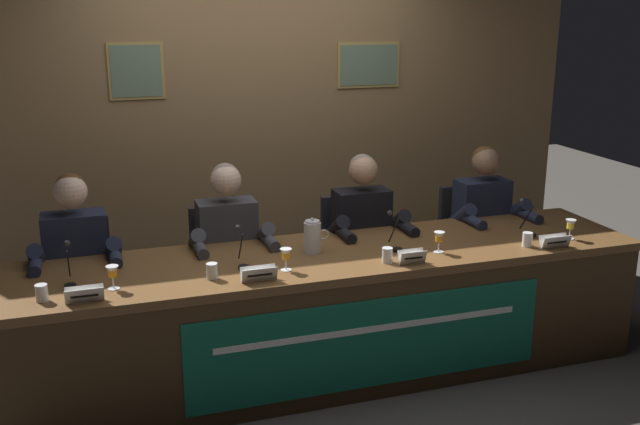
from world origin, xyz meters
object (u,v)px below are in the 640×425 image
nameplate_center_right (412,257)px  panelist_far_right (487,222)px  microphone_center_right (395,237)px  water_pitcher_central (313,237)px  panelist_far_left (77,263)px  nameplate_far_left (84,295)px  conference_table (327,298)px  chair_far_left (81,295)px  juice_glass_far_right (571,226)px  chair_center_right (354,264)px  water_cup_center_right (387,256)px  microphone_center_left (242,254)px  chair_center_left (225,279)px  water_cup_far_right (527,240)px  microphone_far_right (528,224)px  juice_glass_far_left (113,273)px  panelist_center_right (366,234)px  microphone_far_left (69,272)px  chair_far_right (470,251)px  nameplate_center_left (259,274)px  juice_glass_center_left (286,255)px  panelist_center_left (230,248)px  nameplate_far_right (555,241)px  water_cup_far_left (42,294)px  water_cup_center_left (212,272)px  juice_glass_center_right (439,238)px

nameplate_center_right → panelist_far_right: (0.91, 0.72, -0.08)m
microphone_center_right → water_pitcher_central: (-0.48, 0.10, 0.02)m
panelist_far_left → nameplate_far_left: (0.04, -0.73, 0.08)m
conference_table → chair_far_left: (-1.35, 0.72, -0.09)m
juice_glass_far_right → water_pitcher_central: 1.60m
chair_center_right → water_pitcher_central: size_ratio=4.27×
conference_table → water_cup_center_right: 0.43m
chair_far_left → water_cup_center_right: bearing=-27.3°
microphone_center_left → chair_center_right: microphone_center_left is taller
chair_center_left → chair_center_right: same height
nameplate_center_right → panelist_far_right: size_ratio=0.13×
nameplate_far_left → water_cup_far_right: 2.53m
microphone_center_right → microphone_center_left: bearing=-179.3°
microphone_far_right → panelist_far_left: bearing=170.2°
juice_glass_far_left → microphone_far_right: (2.52, 0.12, -0.01)m
chair_center_left → panelist_center_right: panelist_center_right is taller
chair_center_right → water_pitcher_central: (-0.48, -0.56, 0.41)m
microphone_far_left → chair_far_right: (2.72, 0.67, -0.39)m
chair_center_left → nameplate_center_left: 0.98m
nameplate_center_left → juice_glass_far_right: bearing=2.8°
water_cup_center_right → microphone_center_right: microphone_center_right is taller
chair_center_left → juice_glass_center_left: 0.92m
panelist_far_left → nameplate_center_right: panelist_far_left is taller
chair_far_left → water_pitcher_central: (1.31, -0.56, 0.41)m
panelist_center_left → juice_glass_center_left: bearing=-72.8°
microphone_center_right → nameplate_far_right: microphone_center_right is taller
nameplate_center_right → water_cup_center_right: (-0.12, 0.07, -0.00)m
nameplate_center_right → panelist_far_left: bearing=157.8°
water_cup_far_left → water_cup_center_left: (0.84, 0.04, 0.00)m
water_cup_far_left → chair_center_left: (1.06, 0.85, -0.36)m
panelist_center_right → juice_glass_far_right: size_ratio=9.88×
microphone_far_left → panelist_center_left: bearing=26.7°
water_cup_center_right → water_pitcher_central: water_pitcher_central is taller
microphone_center_left → panelist_far_right: bearing=14.5°
juice_glass_far_left → microphone_far_left: microphone_far_left is taller
nameplate_far_right → water_pitcher_central: 1.44m
juice_glass_far_left → microphone_center_left: size_ratio=0.57×
juice_glass_center_right → water_cup_center_left: bearing=-179.5°
microphone_far_right → chair_center_left: bearing=159.7°
panelist_far_left → water_cup_far_left: (-0.16, -0.65, 0.08)m
microphone_center_left → water_cup_center_right: size_ratio=2.54×
juice_glass_center_left → panelist_far_left: bearing=150.8°
panelist_center_left → water_cup_center_left: (-0.22, -0.60, 0.08)m
water_cup_center_left → chair_far_left: bearing=130.2°
water_pitcher_central → water_cup_center_right: bearing=-41.1°
conference_table → nameplate_far_left: size_ratio=21.28×
chair_center_right → chair_far_right: (0.90, 0.00, 0.00)m
juice_glass_center_right → microphone_far_right: bearing=10.3°
juice_glass_far_left → panelist_center_right: bearing=20.1°
water_cup_center_right → water_cup_far_right: 0.91m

